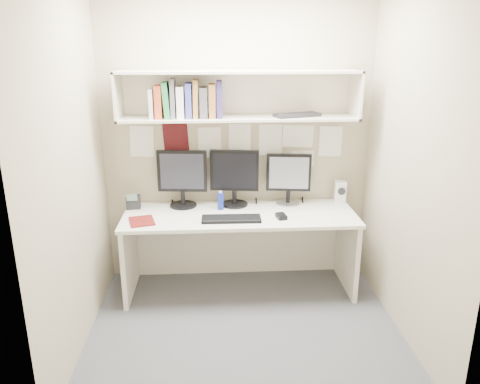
{
  "coord_description": "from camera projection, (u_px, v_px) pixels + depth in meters",
  "views": [
    {
      "loc": [
        -0.23,
        -3.14,
        2.13
      ],
      "look_at": [
        -0.02,
        0.35,
        1.02
      ],
      "focal_mm": 35.0,
      "sensor_mm": 36.0,
      "label": 1
    }
  ],
  "objects": [
    {
      "name": "keyboard",
      "position": [
        231.0,
        219.0,
        3.88
      ],
      "size": [
        0.49,
        0.18,
        0.02
      ],
      "primitive_type": "cube",
      "rotation": [
        0.0,
        0.0,
        -0.02
      ],
      "color": "black",
      "rests_on": "desk"
    },
    {
      "name": "desk",
      "position": [
        240.0,
        251.0,
        4.16
      ],
      "size": [
        2.0,
        0.7,
        0.73
      ],
      "color": "silver",
      "rests_on": "floor"
    },
    {
      "name": "desk_phone",
      "position": [
        133.0,
        202.0,
        4.15
      ],
      "size": [
        0.13,
        0.12,
        0.15
      ],
      "rotation": [
        0.0,
        0.0,
        0.09
      ],
      "color": "black",
      "rests_on": "desk"
    },
    {
      "name": "monitor_center",
      "position": [
        234.0,
        176.0,
        4.17
      ],
      "size": [
        0.44,
        0.24,
        0.51
      ],
      "rotation": [
        0.0,
        0.0,
        -0.13
      ],
      "color": "black",
      "rests_on": "desk"
    },
    {
      "name": "maroon_notebook",
      "position": [
        142.0,
        221.0,
        3.84
      ],
      "size": [
        0.25,
        0.28,
        0.01
      ],
      "primitive_type": "cube",
      "rotation": [
        0.0,
        0.0,
        0.25
      ],
      "color": "#5E1310",
      "rests_on": "desk"
    },
    {
      "name": "wall_back",
      "position": [
        237.0,
        140.0,
        4.2
      ],
      "size": [
        2.4,
        0.02,
        2.6
      ],
      "primitive_type": "cube",
      "color": "tan",
      "rests_on": "ground"
    },
    {
      "name": "pinned_papers",
      "position": [
        237.0,
        146.0,
        4.21
      ],
      "size": [
        1.92,
        0.01,
        0.48
      ],
      "primitive_type": null,
      "color": "white",
      "rests_on": "wall_back"
    },
    {
      "name": "wall_right",
      "position": [
        413.0,
        166.0,
        3.32
      ],
      "size": [
        0.02,
        2.0,
        2.6
      ],
      "primitive_type": "cube",
      "color": "tan",
      "rests_on": "ground"
    },
    {
      "name": "overhead_hutch",
      "position": [
        238.0,
        94.0,
        3.94
      ],
      "size": [
        2.0,
        0.38,
        0.4
      ],
      "color": "silver",
      "rests_on": "wall_back"
    },
    {
      "name": "book_stack",
      "position": [
        187.0,
        101.0,
        3.85
      ],
      "size": [
        0.59,
        0.2,
        0.32
      ],
      "color": "silver",
      "rests_on": "overhead_hutch"
    },
    {
      "name": "speaker",
      "position": [
        340.0,
        192.0,
        4.3
      ],
      "size": [
        0.11,
        0.11,
        0.2
      ],
      "rotation": [
        0.0,
        0.0,
        -0.11
      ],
      "color": "silver",
      "rests_on": "desk"
    },
    {
      "name": "mouse",
      "position": [
        281.0,
        216.0,
        3.92
      ],
      "size": [
        0.09,
        0.13,
        0.04
      ],
      "primitive_type": "cube",
      "rotation": [
        0.0,
        0.0,
        0.19
      ],
      "color": "black",
      "rests_on": "desk"
    },
    {
      "name": "hutch_tray",
      "position": [
        297.0,
        115.0,
        3.94
      ],
      "size": [
        0.42,
        0.27,
        0.03
      ],
      "primitive_type": "cube",
      "rotation": [
        0.0,
        0.0,
        0.35
      ],
      "color": "black",
      "rests_on": "overhead_hutch"
    },
    {
      "name": "wall_front",
      "position": [
        260.0,
        220.0,
        2.3
      ],
      "size": [
        2.4,
        0.02,
        2.6
      ],
      "primitive_type": "cube",
      "color": "tan",
      "rests_on": "ground"
    },
    {
      "name": "monitor_left",
      "position": [
        182.0,
        177.0,
        4.14
      ],
      "size": [
        0.44,
        0.24,
        0.51
      ],
      "rotation": [
        0.0,
        0.0,
        -0.1
      ],
      "color": "black",
      "rests_on": "desk"
    },
    {
      "name": "floor",
      "position": [
        245.0,
        329.0,
        3.65
      ],
      "size": [
        2.4,
        2.0,
        0.01
      ],
      "primitive_type": "cube",
      "color": "#46464B",
      "rests_on": "ground"
    },
    {
      "name": "blue_bottle",
      "position": [
        221.0,
        201.0,
        4.11
      ],
      "size": [
        0.05,
        0.05,
        0.17
      ],
      "color": "navy",
      "rests_on": "desk"
    },
    {
      "name": "wall_left",
      "position": [
        70.0,
        171.0,
        3.18
      ],
      "size": [
        0.02,
        2.0,
        2.6
      ],
      "primitive_type": "cube",
      "color": "tan",
      "rests_on": "ground"
    },
    {
      "name": "monitor_right",
      "position": [
        289.0,
        177.0,
        4.2
      ],
      "size": [
        0.4,
        0.22,
        0.47
      ],
      "rotation": [
        0.0,
        0.0,
        -0.13
      ],
      "color": "#A5A5AA",
      "rests_on": "desk"
    }
  ]
}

